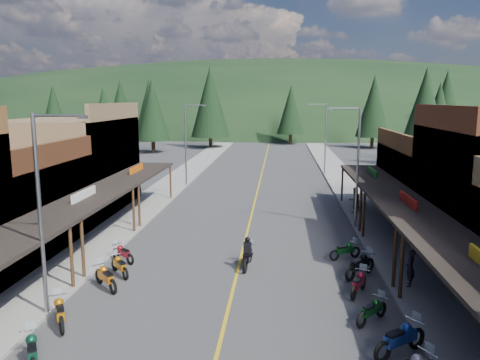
% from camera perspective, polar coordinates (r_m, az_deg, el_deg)
% --- Properties ---
extents(ground, '(220.00, 220.00, 0.00)m').
position_cam_1_polar(ground, '(24.29, -0.18, -10.62)').
color(ground, '#38383A').
rests_on(ground, ground).
extents(centerline, '(0.15, 90.00, 0.01)m').
position_cam_1_polar(centerline, '(43.55, 2.12, -1.38)').
color(centerline, gold).
rests_on(centerline, ground).
extents(sidewalk_west, '(3.40, 94.00, 0.15)m').
position_cam_1_polar(sidewalk_west, '(44.79, -9.06, -1.09)').
color(sidewalk_west, gray).
rests_on(sidewalk_west, ground).
extents(sidewalk_east, '(3.40, 94.00, 0.15)m').
position_cam_1_polar(sidewalk_east, '(44.00, 13.52, -1.44)').
color(sidewalk_east, gray).
rests_on(sidewalk_east, ground).
extents(shop_west_3, '(10.90, 10.20, 8.20)m').
position_cam_1_polar(shop_west_3, '(37.79, -19.90, 1.70)').
color(shop_west_3, brown).
rests_on(shop_west_3, ground).
extents(shop_east_3, '(10.90, 10.20, 6.20)m').
position_cam_1_polar(shop_east_3, '(36.44, 23.59, -0.39)').
color(shop_east_3, '#4C2D16').
rests_on(shop_east_3, ground).
extents(streetlight_0, '(2.16, 0.18, 8.00)m').
position_cam_1_polar(streetlight_0, '(19.35, -22.88, -2.99)').
color(streetlight_0, gray).
rests_on(streetlight_0, ground).
extents(streetlight_1, '(2.16, 0.18, 8.00)m').
position_cam_1_polar(streetlight_1, '(45.73, -6.48, 4.74)').
color(streetlight_1, gray).
rests_on(streetlight_1, ground).
extents(streetlight_2, '(2.16, 0.18, 8.00)m').
position_cam_1_polar(streetlight_2, '(31.33, 13.91, 2.17)').
color(streetlight_2, gray).
rests_on(streetlight_2, ground).
extents(streetlight_3, '(2.16, 0.18, 8.00)m').
position_cam_1_polar(streetlight_3, '(53.05, 10.24, 5.35)').
color(streetlight_3, gray).
rests_on(streetlight_3, ground).
extents(ridge_hill, '(310.00, 140.00, 60.00)m').
position_cam_1_polar(ridge_hill, '(157.91, 4.15, 6.77)').
color(ridge_hill, black).
rests_on(ridge_hill, ground).
extents(pine_0, '(5.04, 5.04, 11.00)m').
position_cam_1_polar(pine_0, '(94.53, -21.75, 7.96)').
color(pine_0, black).
rests_on(pine_0, ground).
extents(pine_1, '(5.88, 5.88, 12.50)m').
position_cam_1_polar(pine_1, '(96.25, -10.96, 8.95)').
color(pine_1, black).
rests_on(pine_1, ground).
extents(pine_2, '(6.72, 6.72, 14.00)m').
position_cam_1_polar(pine_2, '(81.56, -3.66, 9.50)').
color(pine_2, black).
rests_on(pine_2, ground).
extents(pine_3, '(5.04, 5.04, 11.00)m').
position_cam_1_polar(pine_3, '(88.71, 6.21, 8.52)').
color(pine_3, black).
rests_on(pine_3, ground).
extents(pine_4, '(5.88, 5.88, 12.50)m').
position_cam_1_polar(pine_4, '(84.21, 15.99, 8.65)').
color(pine_4, black).
rests_on(pine_4, ground).
extents(pine_5, '(6.72, 6.72, 14.00)m').
position_cam_1_polar(pine_5, '(99.93, 23.82, 8.76)').
color(pine_5, black).
rests_on(pine_5, ground).
extents(pine_7, '(5.88, 5.88, 12.50)m').
position_cam_1_polar(pine_7, '(104.37, -14.34, 8.89)').
color(pine_7, black).
rests_on(pine_7, ground).
extents(pine_8, '(4.48, 4.48, 10.00)m').
position_cam_1_polar(pine_8, '(67.15, -16.23, 7.34)').
color(pine_8, black).
rests_on(pine_8, ground).
extents(pine_9, '(4.93, 4.93, 10.80)m').
position_cam_1_polar(pine_9, '(71.18, 23.05, 7.39)').
color(pine_9, black).
rests_on(pine_9, ground).
extents(pine_10, '(5.38, 5.38, 11.60)m').
position_cam_1_polar(pine_10, '(75.39, -10.65, 8.41)').
color(pine_10, black).
rests_on(pine_10, ground).
extents(pine_11, '(5.82, 5.82, 12.40)m').
position_cam_1_polar(pine_11, '(63.29, 21.59, 8.01)').
color(pine_11, black).
rests_on(pine_11, ground).
extents(bike_west_4, '(1.66, 2.16, 1.20)m').
position_cam_1_polar(bike_west_4, '(17.24, -24.02, -18.35)').
color(bike_west_4, '#0C3C26').
rests_on(bike_west_4, ground).
extents(bike_west_5, '(1.68, 2.21, 1.22)m').
position_cam_1_polar(bike_west_5, '(19.55, -21.12, -14.64)').
color(bike_west_5, '#BE720D').
rests_on(bike_west_5, ground).
extents(bike_west_6, '(2.00, 2.04, 1.22)m').
position_cam_1_polar(bike_west_6, '(22.37, -16.07, -11.20)').
color(bike_west_6, '#C4640E').
rests_on(bike_west_6, ground).
extents(bike_west_7, '(1.76, 1.91, 1.11)m').
position_cam_1_polar(bike_west_7, '(23.79, -14.47, -9.97)').
color(bike_west_7, '#B86F0D').
rests_on(bike_west_7, ground).
extents(bike_west_8, '(1.85, 1.61, 1.06)m').
position_cam_1_polar(bike_west_8, '(25.65, -14.12, -8.55)').
color(bike_west_8, maroon).
rests_on(bike_west_8, ground).
extents(bike_east_4, '(2.35, 2.01, 1.34)m').
position_cam_1_polar(bike_east_4, '(17.28, 18.98, -17.68)').
color(bike_east_4, navy).
rests_on(bike_east_4, ground).
extents(bike_east_5, '(1.77, 1.84, 1.10)m').
position_cam_1_polar(bike_east_5, '(19.27, 15.79, -14.92)').
color(bike_east_5, '#0A3613').
rests_on(bike_east_5, ground).
extents(bike_east_6, '(1.47, 2.12, 1.16)m').
position_cam_1_polar(bike_east_6, '(21.62, 14.27, -11.95)').
color(bike_east_6, maroon).
rests_on(bike_east_6, ground).
extents(bike_east_7, '(2.12, 2.24, 1.32)m').
position_cam_1_polar(bike_east_7, '(23.58, 14.44, -9.88)').
color(bike_east_7, black).
rests_on(bike_east_7, ground).
extents(bike_east_8, '(1.96, 1.45, 1.08)m').
position_cam_1_polar(bike_east_8, '(25.90, 12.69, -8.29)').
color(bike_east_8, '#0D4417').
rests_on(bike_east_8, ground).
extents(rider_on_bike, '(0.92, 2.28, 1.70)m').
position_cam_1_polar(rider_on_bike, '(24.06, 0.94, -9.11)').
color(rider_on_bike, black).
rests_on(rider_on_bike, ground).
extents(pedestrian_east_a, '(0.57, 0.72, 1.71)m').
position_cam_1_polar(pedestrian_east_a, '(22.71, 20.03, -10.03)').
color(pedestrian_east_a, black).
rests_on(pedestrian_east_a, sidewalk_east).
extents(pedestrian_east_b, '(1.07, 0.86, 1.93)m').
position_cam_1_polar(pedestrian_east_b, '(35.67, 13.77, -2.37)').
color(pedestrian_east_b, brown).
rests_on(pedestrian_east_b, sidewalk_east).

